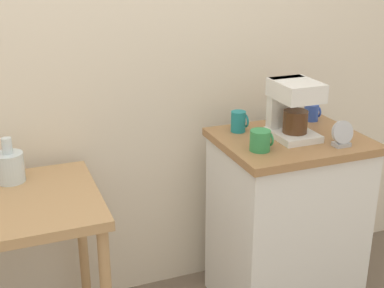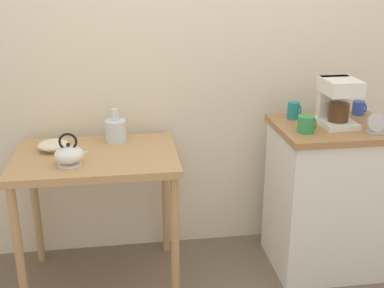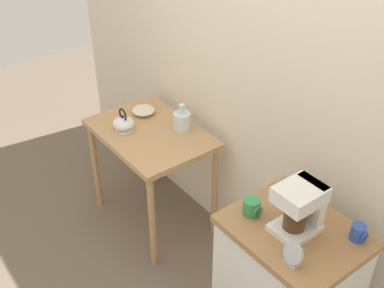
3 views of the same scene
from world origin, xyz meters
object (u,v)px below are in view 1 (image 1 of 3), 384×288
(mug_tall_green, at_px, (261,140))
(mug_blue, at_px, (312,112))
(table_clock, at_px, (342,135))
(coffee_maker, at_px, (292,106))
(mug_dark_teal, at_px, (239,121))
(glass_carafe_vase, at_px, (10,166))

(mug_tall_green, height_order, mug_blue, mug_tall_green)
(mug_blue, xyz_separation_m, table_clock, (-0.08, -0.36, 0.01))
(coffee_maker, height_order, table_clock, coffee_maker)
(mug_tall_green, distance_m, table_clock, 0.36)
(mug_blue, distance_m, table_clock, 0.37)
(coffee_maker, bearing_deg, mug_tall_green, -153.23)
(coffee_maker, bearing_deg, table_clock, -53.93)
(coffee_maker, relative_size, mug_tall_green, 2.76)
(mug_dark_teal, bearing_deg, glass_carafe_vase, 177.51)
(mug_tall_green, relative_size, table_clock, 0.83)
(mug_dark_teal, distance_m, mug_blue, 0.41)
(mug_tall_green, bearing_deg, table_clock, -13.38)
(coffee_maker, xyz_separation_m, mug_tall_green, (-0.21, -0.11, -0.10))
(glass_carafe_vase, xyz_separation_m, mug_dark_teal, (1.02, -0.04, 0.09))
(coffee_maker, distance_m, mug_tall_green, 0.26)
(coffee_maker, bearing_deg, mug_dark_teal, 142.36)
(mug_blue, bearing_deg, glass_carafe_vase, 179.08)
(glass_carafe_vase, xyz_separation_m, mug_blue, (1.43, -0.02, 0.08))
(mug_blue, bearing_deg, mug_tall_green, -147.54)
(glass_carafe_vase, bearing_deg, coffee_maker, -8.95)
(mug_dark_teal, height_order, table_clock, table_clock)
(mug_blue, bearing_deg, table_clock, -102.87)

